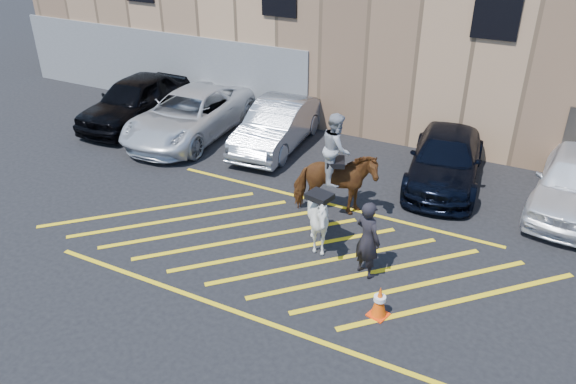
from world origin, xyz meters
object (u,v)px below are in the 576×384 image
at_px(handler, 368,239).
at_px(car_black_suv, 136,100).
at_px(car_blue_suv, 446,158).
at_px(car_white_pickup, 190,114).
at_px(mounted_bay, 335,176).
at_px(traffic_cone, 380,301).
at_px(car_silver_sedan, 278,125).
at_px(saddled_white, 319,220).
at_px(car_white_suv, 576,182).

bearing_deg(handler, car_black_suv, 1.46).
xyz_separation_m(car_black_suv, car_blue_suv, (11.23, 0.49, -0.15)).
relative_size(car_blue_suv, handler, 2.64).
height_order(car_white_pickup, mounted_bay, mounted_bay).
xyz_separation_m(car_black_suv, car_white_pickup, (2.51, -0.14, -0.07)).
bearing_deg(handler, traffic_cone, 147.23).
height_order(car_silver_sedan, saddled_white, saddled_white).
bearing_deg(saddled_white, handler, -16.89).
height_order(saddled_white, traffic_cone, saddled_white).
xyz_separation_m(car_white_pickup, car_white_suv, (12.21, 0.53, 0.03)).
relative_size(car_black_suv, car_blue_suv, 1.03).
height_order(handler, saddled_white, handler).
bearing_deg(car_white_pickup, traffic_cone, -36.78).
distance_m(car_blue_suv, traffic_cone, 6.66).
bearing_deg(car_blue_suv, car_white_suv, -9.05).
bearing_deg(saddled_white, car_white_pickup, 147.53).
distance_m(car_black_suv, saddled_white, 10.41).
relative_size(mounted_bay, saddled_white, 1.65).
distance_m(car_silver_sedan, saddled_white, 6.21).
distance_m(car_silver_sedan, handler, 7.41).
bearing_deg(traffic_cone, saddled_white, 142.10).
bearing_deg(handler, car_white_suv, -100.69).
distance_m(car_white_suv, mounted_bay, 6.51).
relative_size(car_white_pickup, car_white_suv, 1.18).
xyz_separation_m(car_black_suv, car_silver_sedan, (5.65, 0.44, -0.09)).
distance_m(car_blue_suv, handler, 5.45).
relative_size(car_silver_sedan, mounted_bay, 1.63).
xyz_separation_m(car_silver_sedan, saddled_white, (3.73, -4.96, 0.06)).
relative_size(mounted_bay, traffic_cone, 3.93).
bearing_deg(car_blue_suv, mounted_bay, -130.17).
bearing_deg(mounted_bay, car_black_suv, 162.64).
bearing_deg(car_silver_sedan, mounted_bay, -48.02).
distance_m(car_black_suv, handler, 11.82).
relative_size(car_black_suv, car_white_pickup, 0.89).
bearing_deg(handler, car_silver_sedan, -20.41).
xyz_separation_m(car_black_suv, handler, (10.74, -4.93, 0.07)).
bearing_deg(car_white_suv, car_white_pickup, -172.60).
bearing_deg(car_white_suv, mounted_bay, -145.38).
relative_size(car_silver_sedan, handler, 2.51).
relative_size(car_white_suv, mounted_bay, 1.68).
distance_m(car_silver_sedan, car_white_suv, 9.07).
bearing_deg(car_blue_suv, car_white_pickup, 176.96).
bearing_deg(car_white_pickup, car_white_suv, -0.50).
height_order(car_white_suv, saddled_white, saddled_white).
xyz_separation_m(car_white_pickup, traffic_cone, (8.97, -6.01, -0.42)).
distance_m(car_blue_suv, saddled_white, 5.34).
relative_size(car_black_suv, traffic_cone, 6.94).
bearing_deg(car_white_pickup, car_blue_suv, 1.21).
relative_size(car_white_pickup, traffic_cone, 7.79).
bearing_deg(car_black_suv, mounted_bay, -19.58).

